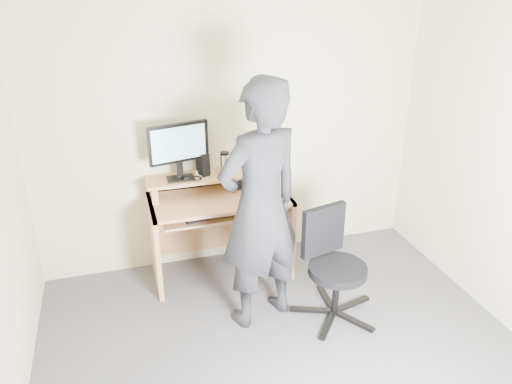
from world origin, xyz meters
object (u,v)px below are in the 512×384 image
desk (218,215)px  person (260,207)px  monitor (179,146)px  office_chair (332,261)px

desk → person: person is taller
monitor → person: size_ratio=0.27×
office_chair → person: size_ratio=0.45×
office_chair → monitor: bearing=123.2°
desk → monitor: bearing=172.9°
monitor → office_chair: size_ratio=0.59×
office_chair → desk: bearing=114.2°
desk → monitor: monitor is taller
monitor → person: (0.46, -0.81, -0.24)m
desk → person: 0.89m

